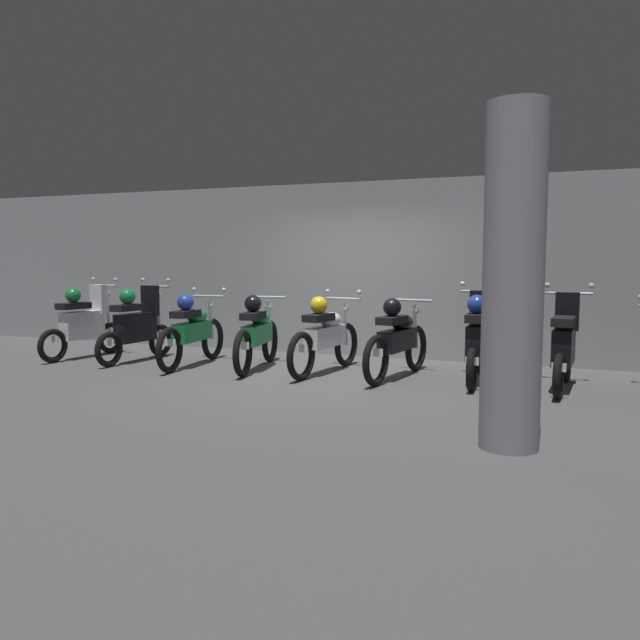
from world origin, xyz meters
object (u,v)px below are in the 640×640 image
Objects in this scene: motorbike_slot_0 at (84,323)px; motorbike_slot_4 at (326,335)px; support_pillar at (513,279)px; motorbike_slot_6 at (477,339)px; motorbike_slot_7 at (564,347)px; motorbike_slot_2 at (193,331)px; motorbike_slot_3 at (257,333)px; motorbike_slot_1 at (137,325)px; motorbike_slot_5 at (398,339)px.

motorbike_slot_0 is 4.13m from motorbike_slot_4.
motorbike_slot_4 is 3.92m from support_pillar.
motorbike_slot_7 is at bearing -4.59° from motorbike_slot_6.
motorbike_slot_2 is 1.04m from motorbike_slot_3.
motorbike_slot_4 is at bearing 2.78° from motorbike_slot_3.
motorbike_slot_1 and motorbike_slot_7 have the same top height.
motorbike_slot_4 reaches higher than motorbike_slot_3.
support_pillar is at bearing -28.70° from motorbike_slot_2.
motorbike_slot_2 is 5.17m from motorbike_slot_7.
motorbike_slot_2 is at bearing -178.69° from motorbike_slot_7.
motorbike_slot_4 is 0.68× the size of support_pillar.
motorbike_slot_6 is at bearing 3.71° from motorbike_slot_5.
motorbike_slot_2 reaches higher than motorbike_slot_5.
motorbike_slot_7 reaches higher than motorbike_slot_5.
motorbike_slot_1 is at bearing -178.09° from motorbike_slot_6.
motorbike_slot_4 is 3.10m from motorbike_slot_7.
motorbike_slot_3 is (3.10, 0.07, -0.04)m from motorbike_slot_0.
motorbike_slot_0 is at bearing -178.77° from motorbike_slot_5.
motorbike_slot_1 reaches higher than motorbike_slot_3.
motorbike_slot_2 is at bearing -1.65° from motorbike_slot_1.
motorbike_slot_2 is 1.16× the size of motorbike_slot_7.
motorbike_slot_4 is at bearing 3.90° from motorbike_slot_2.
motorbike_slot_0 reaches higher than motorbike_slot_3.
motorbike_slot_0 is 0.87× the size of motorbike_slot_5.
motorbike_slot_4 reaches higher than motorbike_slot_5.
motorbike_slot_2 is 5.47m from support_pillar.
motorbike_slot_2 is 1.01× the size of motorbike_slot_5.
motorbike_slot_7 is (2.07, -0.02, 0.00)m from motorbike_slot_5.
support_pillar is at bearing -99.23° from motorbike_slot_7.
motorbike_slot_6 is (1.03, 0.07, 0.04)m from motorbike_slot_5.
motorbike_slot_5 is at bearing 179.54° from motorbike_slot_7.
motorbike_slot_5 is (4.13, 0.11, -0.04)m from motorbike_slot_1.
motorbike_slot_6 is at bearing 1.64° from motorbike_slot_0.
motorbike_slot_4 is (1.04, 0.05, 0.00)m from motorbike_slot_3.
motorbike_slot_5 is 1.15× the size of motorbike_slot_7.
motorbike_slot_1 is at bearing 155.55° from support_pillar.
support_pillar is at bearing -35.94° from motorbike_slot_3.
motorbike_slot_7 reaches higher than motorbike_slot_2.
motorbike_slot_2 and motorbike_slot_4 have the same top height.
motorbike_slot_7 is (7.23, 0.09, -0.04)m from motorbike_slot_0.
motorbike_slot_6 is at bearing 2.05° from motorbike_slot_3.
motorbike_slot_6 is at bearing 2.79° from motorbike_slot_2.
support_pillar reaches higher than motorbike_slot_2.
support_pillar is (4.73, -2.59, 0.89)m from motorbike_slot_2.
motorbike_slot_5 is 0.68× the size of support_pillar.
motorbike_slot_3 is at bearing -179.62° from motorbike_slot_7.
motorbike_slot_4 is 1.16× the size of motorbike_slot_6.
motorbike_slot_0 reaches higher than motorbike_slot_2.
motorbike_slot_2 is (1.03, -0.03, -0.04)m from motorbike_slot_1.
motorbike_slot_3 is (2.06, 0.06, -0.04)m from motorbike_slot_1.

